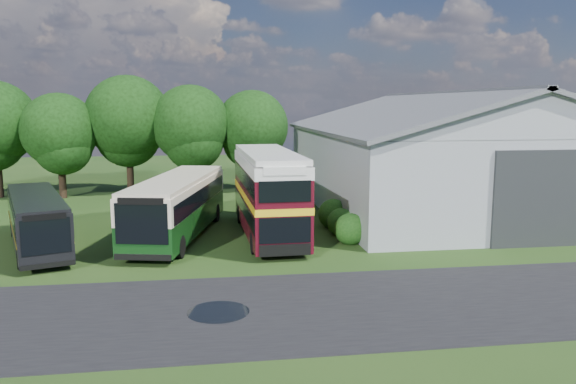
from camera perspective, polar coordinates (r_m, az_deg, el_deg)
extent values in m
plane|color=#1B3A12|center=(23.25, -3.51, -9.30)|extent=(120.00, 120.00, 0.00)
cube|color=black|center=(20.91, 5.59, -11.45)|extent=(60.00, 8.00, 0.02)
cylinder|color=black|center=(20.36, -7.09, -12.05)|extent=(2.20, 2.20, 0.01)
cube|color=gray|center=(41.80, 15.47, 2.38)|extent=(18.00, 24.00, 5.50)
cube|color=#2D3033|center=(31.26, 24.33, -0.65)|extent=(5.20, 0.18, 5.00)
cylinder|color=black|center=(47.23, -21.95, 1.28)|extent=(0.56, 0.56, 3.06)
sphere|color=black|center=(46.92, -22.21, 5.81)|extent=(5.78, 5.78, 5.78)
cylinder|color=black|center=(47.54, -15.74, 1.96)|extent=(0.56, 0.56, 3.60)
sphere|color=black|center=(47.24, -15.96, 7.27)|extent=(6.80, 6.80, 6.80)
cylinder|color=black|center=(46.18, -9.73, 1.79)|extent=(0.56, 0.56, 3.31)
sphere|color=black|center=(45.86, -9.86, 6.82)|extent=(6.26, 6.26, 6.26)
cylinder|color=black|center=(47.11, -3.61, 1.96)|extent=(0.56, 0.56, 3.17)
sphere|color=black|center=(46.81, -3.65, 6.67)|extent=(5.98, 5.98, 5.98)
sphere|color=#194714|center=(29.87, 6.32, -5.22)|extent=(1.70, 1.70, 1.70)
sphere|color=#194714|center=(31.75, 5.41, -4.36)|extent=(1.60, 1.60, 1.60)
sphere|color=#194714|center=(33.65, 4.61, -3.59)|extent=(1.80, 1.80, 1.80)
cube|color=#0E3310|center=(31.38, -11.14, -1.24)|extent=(5.34, 12.37, 3.00)
cube|color=#410914|center=(30.94, -2.02, 0.11)|extent=(3.13, 11.09, 4.41)
cube|color=black|center=(31.03, -24.15, -2.55)|extent=(5.58, 10.22, 2.49)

